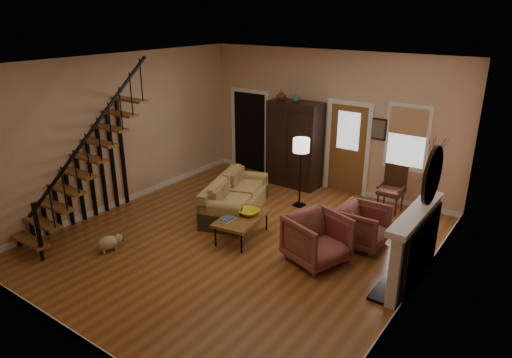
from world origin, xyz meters
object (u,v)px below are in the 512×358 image
Objects in this scene: sofa at (235,198)px; coffee_table at (242,227)px; side_chair at (391,190)px; floor_lamp at (300,173)px; armchair_right at (363,226)px; armchair_left at (317,239)px; armoire at (295,144)px.

sofa reaches higher than coffee_table.
coffee_table is 1.16× the size of side_chair.
coffee_table is at bearing -93.35° from floor_lamp.
side_chair is at bearing 2.63° from armchair_right.
armchair_right is at bearing -12.77° from sofa.
side_chair is at bearing 19.15° from sofa.
side_chair reaches higher than sofa.
side_chair is (0.29, 2.78, 0.08)m from armchair_left.
armchair_left is at bearing -35.72° from sofa.
coffee_table is 1.25× the size of armchair_left.
sofa is at bearing 134.30° from coffee_table.
sofa is at bearing -127.36° from floor_lamp.
armchair_left is at bearing 2.57° from coffee_table.
armchair_right is 0.84× the size of side_chair.
floor_lamp is 1.53× the size of side_chair.
armchair_left is at bearing -96.02° from side_chair.
armchair_right is at bearing -2.76° from armchair_left.
floor_lamp reaches higher than side_chair.
armchair_right is at bearing -86.16° from side_chair.
armchair_right is 0.55× the size of floor_lamp.
armchair_left is 2.43m from floor_lamp.
floor_lamp is 1.98m from side_chair.
armchair_left is (2.26, -2.98, -0.62)m from armoire.
armchair_right reaches higher than sofa.
armoire is 2.61m from side_chair.
floor_lamp is (-1.46, 1.90, 0.35)m from armchair_left.
floor_lamp is at bearing 34.11° from sofa.
side_chair is (2.65, 2.05, 0.13)m from sofa.
sofa is 3.35m from side_chair.
coffee_table is 3.42m from side_chair.
sofa is at bearing -142.32° from side_chair.
armoire is at bearing 126.57° from floor_lamp.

